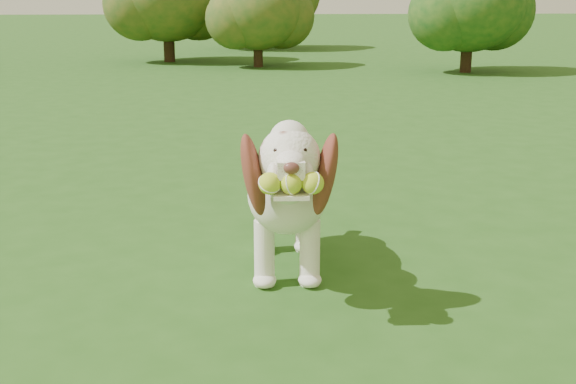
{
  "coord_description": "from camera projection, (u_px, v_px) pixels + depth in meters",
  "views": [
    {
      "loc": [
        0.34,
        -2.92,
        1.14
      ],
      "look_at": [
        0.53,
        -0.31,
        0.42
      ],
      "focal_mm": 45.0,
      "sensor_mm": 36.0,
      "label": 1
    }
  ],
  "objects": [
    {
      "name": "ground",
      "position": [
        160.0,
        270.0,
        3.08
      ],
      "size": [
        80.0,
        80.0,
        0.0
      ],
      "primitive_type": "plane",
      "color": "#244E16",
      "rests_on": "ground"
    },
    {
      "name": "dog",
      "position": [
        286.0,
        187.0,
        2.94
      ],
      "size": [
        0.38,
        1.1,
        0.72
      ],
      "rotation": [
        0.0,
        0.0,
        -0.04
      ],
      "color": "white",
      "rests_on": "ground"
    },
    {
      "name": "shrub_d",
      "position": [
        470.0,
        5.0,
        10.57
      ],
      "size": [
        1.62,
        1.62,
        1.67
      ],
      "color": "#382314",
      "rests_on": "ground"
    },
    {
      "name": "shrub_c",
      "position": [
        258.0,
        11.0,
        11.39
      ],
      "size": [
        1.43,
        1.43,
        1.48
      ],
      "color": "#382314",
      "rests_on": "ground"
    }
  ]
}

